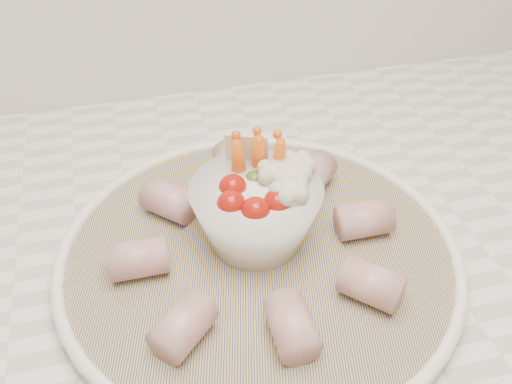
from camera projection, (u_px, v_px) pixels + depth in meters
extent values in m
cube|color=white|center=(79.00, 273.00, 0.57)|extent=(2.04, 0.62, 0.04)
cylinder|color=navy|center=(259.00, 257.00, 0.55)|extent=(0.47, 0.47, 0.01)
torus|color=white|center=(259.00, 251.00, 0.55)|extent=(0.39, 0.39, 0.01)
sphere|color=#A2120A|center=(231.00, 204.00, 0.50)|extent=(0.03, 0.03, 0.03)
sphere|color=#A2120A|center=(255.00, 211.00, 0.50)|extent=(0.03, 0.03, 0.03)
sphere|color=#A2120A|center=(278.00, 203.00, 0.50)|extent=(0.03, 0.03, 0.03)
sphere|color=#A2120A|center=(233.00, 188.00, 0.52)|extent=(0.03, 0.03, 0.03)
sphere|color=#466622|center=(254.00, 181.00, 0.53)|extent=(0.02, 0.02, 0.02)
cone|color=orange|center=(238.00, 164.00, 0.54)|extent=(0.03, 0.03, 0.06)
cone|color=orange|center=(259.00, 160.00, 0.54)|extent=(0.02, 0.03, 0.06)
cone|color=orange|center=(279.00, 163.00, 0.54)|extent=(0.02, 0.03, 0.06)
sphere|color=beige|center=(292.00, 182.00, 0.52)|extent=(0.03, 0.03, 0.03)
sphere|color=beige|center=(289.00, 197.00, 0.51)|extent=(0.03, 0.03, 0.03)
sphere|color=beige|center=(296.00, 171.00, 0.54)|extent=(0.03, 0.03, 0.03)
sphere|color=beige|center=(275.00, 179.00, 0.53)|extent=(0.03, 0.03, 0.03)
cube|color=beige|center=(247.00, 153.00, 0.55)|extent=(0.04, 0.03, 0.04)
cylinder|color=#A74C51|center=(364.00, 219.00, 0.56)|extent=(0.05, 0.04, 0.04)
cylinder|color=#A74C51|center=(313.00, 175.00, 0.61)|extent=(0.06, 0.06, 0.04)
cylinder|color=#A74C51|center=(232.00, 165.00, 0.63)|extent=(0.04, 0.05, 0.04)
cylinder|color=#A74C51|center=(169.00, 201.00, 0.58)|extent=(0.06, 0.06, 0.04)
cylinder|color=#A74C51|center=(138.00, 259.00, 0.51)|extent=(0.05, 0.04, 0.04)
cylinder|color=#A74C51|center=(183.00, 326.00, 0.46)|extent=(0.06, 0.06, 0.04)
cylinder|color=#A74C51|center=(292.00, 326.00, 0.46)|extent=(0.04, 0.05, 0.04)
cylinder|color=#A74C51|center=(372.00, 284.00, 0.49)|extent=(0.06, 0.06, 0.04)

